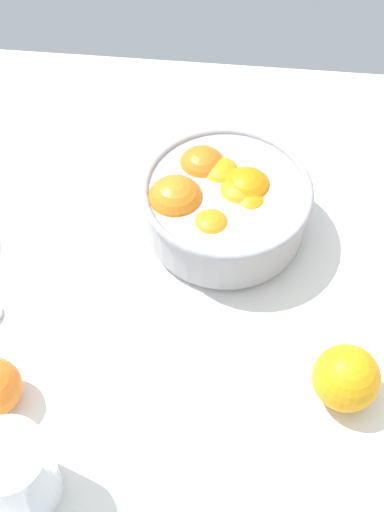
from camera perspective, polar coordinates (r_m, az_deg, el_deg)
ground_plane at (r=99.43cm, az=-0.77°, el=-2.42°), size 135.04×95.12×3.00cm
fruit_bowl at (r=99.30cm, az=2.54°, el=4.27°), size 24.27×24.27×11.42cm
juice_glass at (r=82.59cm, az=-14.16°, el=-17.10°), size 8.70×8.70×11.99cm
loose_orange_3 at (r=87.92cm, az=12.56°, el=-9.77°), size 8.38×8.38×8.38cm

